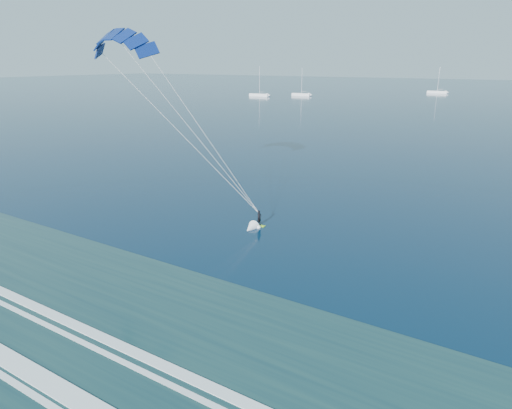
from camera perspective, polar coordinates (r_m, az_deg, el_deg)
The scene contains 4 objects.
kitesurfer_rig at distance 44.22m, azimuth -8.98°, elevation 10.23°, with size 19.82×5.97×19.17m.
sailboat_0 at distance 212.67m, azimuth 0.44°, elevation 13.56°, with size 9.72×2.40×13.09m.
sailboat_1 at distance 216.67m, azimuth 5.71°, elevation 13.55°, with size 9.10×2.40×12.44m.
sailboat_2 at distance 249.70m, azimuth 21.71°, elevation 12.95°, with size 9.43×2.40×12.61m.
Camera 1 is at (16.99, -4.86, 15.11)m, focal length 32.00 mm.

